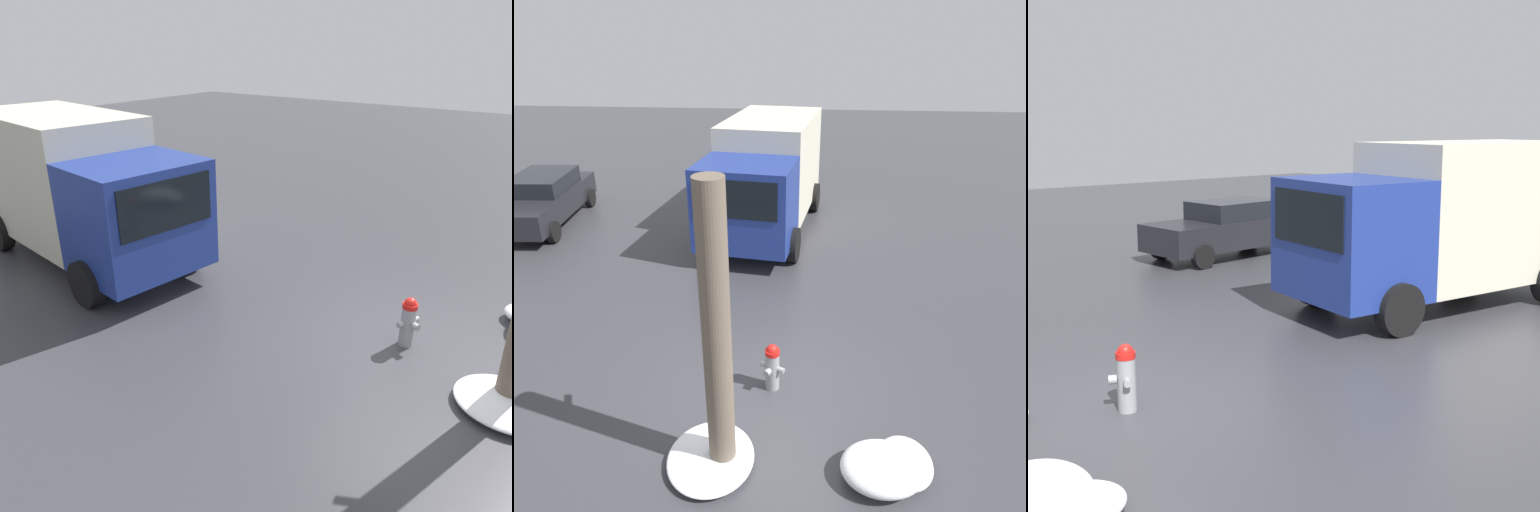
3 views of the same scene
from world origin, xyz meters
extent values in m
plane|color=#38383D|center=(0.00, 0.00, 0.00)|extent=(60.00, 60.00, 0.00)
cylinder|color=gray|center=(0.00, 0.00, 0.34)|extent=(0.23, 0.23, 0.68)
cylinder|color=red|center=(0.00, 0.00, 0.72)|extent=(0.24, 0.24, 0.08)
sphere|color=red|center=(0.00, 0.00, 0.76)|extent=(0.20, 0.20, 0.20)
cylinder|color=gray|center=(-0.15, 0.07, 0.42)|extent=(0.14, 0.14, 0.11)
cylinder|color=gray|center=(-0.07, -0.15, 0.42)|extent=(0.12, 0.13, 0.09)
cylinder|color=gray|center=(0.07, 0.15, 0.42)|extent=(0.12, 0.13, 0.09)
cube|color=navy|center=(5.04, 1.06, 1.50)|extent=(2.19, 2.59, 2.09)
cube|color=black|center=(4.09, 1.18, 1.92)|extent=(0.29, 1.96, 0.92)
cube|color=beige|center=(8.03, 0.65, 1.79)|extent=(4.41, 2.88, 2.68)
cylinder|color=black|center=(4.98, -0.12, 0.45)|extent=(0.93, 0.40, 0.90)
cylinder|color=black|center=(5.29, 2.21, 0.45)|extent=(0.93, 0.40, 0.90)
cylinder|color=black|center=(8.90, -0.65, 0.45)|extent=(0.93, 0.40, 0.90)
cylinder|color=black|center=(9.21, 1.68, 0.45)|extent=(0.93, 0.40, 0.90)
ellipsoid|color=white|center=(-1.67, 0.73, 0.10)|extent=(1.36, 1.21, 0.20)
camera|label=1|loc=(-2.08, 7.03, 4.62)|focal=35.00mm
camera|label=2|loc=(-6.68, -0.52, 5.60)|focal=35.00mm
camera|label=3|loc=(-3.96, -7.53, 3.50)|focal=50.00mm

